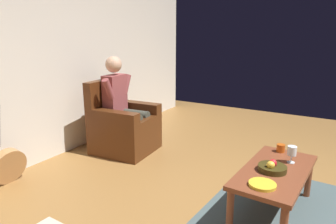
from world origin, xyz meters
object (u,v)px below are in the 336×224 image
Objects in this scene: person_seated at (123,102)px; decorative_dish at (262,184)px; wine_glass_near at (292,152)px; fruit_bowl at (272,168)px; candle_jar at (281,148)px; guitar at (7,163)px; coffee_table at (275,176)px; armchair at (123,127)px.

person_seated reaches higher than decorative_dish.
person_seated is 2.25m from wine_glass_near.
candle_jar is at bearing -177.21° from fruit_bowl.
decorative_dish is (0.90, 2.11, -0.26)m from person_seated.
guitar is 6.25× the size of wine_glass_near.
coffee_table is at bearing 158.36° from fruit_bowl.
armchair is 11.84× the size of candle_jar.
coffee_table is 5.18× the size of decorative_dish.
decorative_dish is at bearing -1.04° from fruit_bowl.
person_seated reaches higher than guitar.
wine_glass_near is at bearing 30.81° from candle_jar.
coffee_table is at bearing -22.43° from wine_glass_near.
wine_glass_near is 0.75× the size of decorative_dish.
candle_jar is (0.08, 2.09, -0.23)m from person_seated.
wine_glass_near reaches higher than coffee_table.
decorative_dish is at bearing 1.32° from candle_jar.
fruit_bowl reaches higher than candle_jar.
person_seated reaches higher than wine_glass_near.
candle_jar reaches higher than decorative_dish.
coffee_table is 0.11m from fruit_bowl.
wine_glass_near is (-0.22, 0.09, 0.17)m from coffee_table.
fruit_bowl reaches higher than decorative_dish.
coffee_table is 0.37m from decorative_dish.
person_seated reaches higher than armchair.
wine_glass_near is at bearing 168.66° from decorative_dish.
guitar is (0.87, -2.63, -0.14)m from coffee_table.
armchair is 0.75× the size of person_seated.
guitar is at bearing -72.55° from fruit_bowl.
fruit_bowl is (0.59, 2.13, 0.12)m from armchair.
person_seated is 2.23m from coffee_table.
coffee_table is 0.30m from wine_glass_near.
guitar is at bearing -71.66° from coffee_table.
candle_jar is (0.08, 2.11, 0.13)m from armchair.
fruit_bowl is at bearing 2.79° from candle_jar.
armchair reaches higher than fruit_bowl.
guitar is 2.66m from decorative_dish.
person_seated is 1.57m from guitar.
coffee_table is (0.54, 2.15, 0.03)m from armchair.
armchair is at bearing -90.00° from person_seated.
armchair is at bearing -112.95° from decorative_dish.
guitar reaches higher than fruit_bowl.
coffee_table is at bearing 71.76° from armchair.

